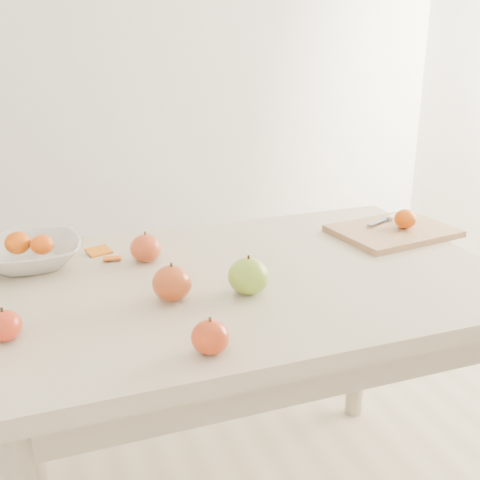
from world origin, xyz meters
name	(u,v)px	position (x,y,z in m)	size (l,w,h in m)	color
table	(247,312)	(0.00, 0.00, 0.65)	(1.20, 0.80, 0.75)	beige
cutting_board	(393,231)	(0.49, 0.13, 0.76)	(0.32, 0.24, 0.02)	tan
board_tangerine	(405,219)	(0.52, 0.12, 0.80)	(0.06, 0.06, 0.05)	#CA5007
fruit_bowl	(30,254)	(-0.48, 0.24, 0.78)	(0.25, 0.25, 0.06)	silver
bowl_tangerine_near	(18,243)	(-0.51, 0.25, 0.81)	(0.06, 0.06, 0.06)	#DA5A07
bowl_tangerine_far	(42,244)	(-0.45, 0.22, 0.81)	(0.06, 0.06, 0.05)	#CF4B07
orange_peel_a	(99,253)	(-0.31, 0.26, 0.75)	(0.06, 0.04, 0.00)	#CE640E
orange_peel_b	(112,259)	(-0.29, 0.21, 0.75)	(0.04, 0.04, 0.00)	#D9570F
paring_knife	(393,217)	(0.54, 0.20, 0.78)	(0.16, 0.08, 0.01)	silver
apple_green	(248,276)	(-0.04, -0.10, 0.79)	(0.09, 0.09, 0.08)	#619623
apple_red_b	(172,283)	(-0.20, -0.07, 0.79)	(0.09, 0.09, 0.08)	maroon
apple_red_c	(210,337)	(-0.19, -0.32, 0.78)	(0.07, 0.07, 0.06)	#A31010
apple_red_d	(4,326)	(-0.54, -0.14, 0.78)	(0.07, 0.07, 0.06)	#A40414
apple_red_a	(146,248)	(-0.21, 0.17, 0.79)	(0.08, 0.08, 0.07)	maroon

